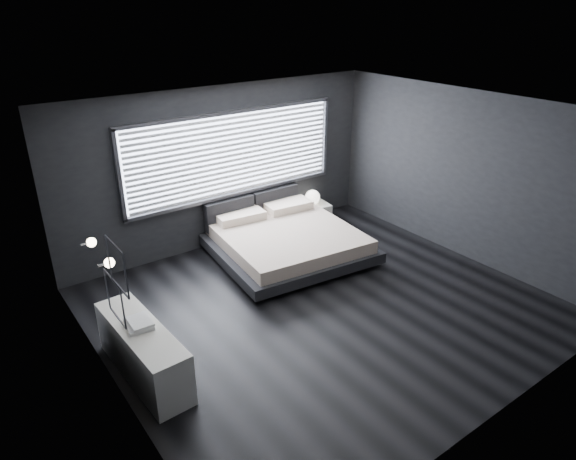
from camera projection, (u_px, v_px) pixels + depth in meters
room at (325, 217)px, 6.90m from camera, size 6.04×6.00×2.80m
window at (235, 154)px, 8.90m from camera, size 4.14×0.09×1.52m
headboard at (253, 207)px, 9.45m from camera, size 1.96×0.16×0.52m
sconce_near at (109, 263)px, 5.30m from camera, size 0.18×0.11×0.11m
sconce_far at (91, 242)px, 5.74m from camera, size 0.18×0.11×0.11m
wall_art_upper at (117, 267)px, 4.71m from camera, size 0.01×0.48×0.48m
wall_art_lower at (115, 298)px, 5.09m from camera, size 0.01×0.48×0.48m
bed at (287, 240)px, 8.81m from camera, size 2.65×2.55×0.63m
nightstand at (312, 213)px, 10.20m from camera, size 0.71×0.62×0.37m
orb_lamp at (312, 197)px, 10.07m from camera, size 0.29×0.29×0.29m
dresser at (143, 351)px, 5.99m from camera, size 0.54×1.68×0.66m
book_stack at (139, 323)px, 5.88m from camera, size 0.33×0.41×0.08m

